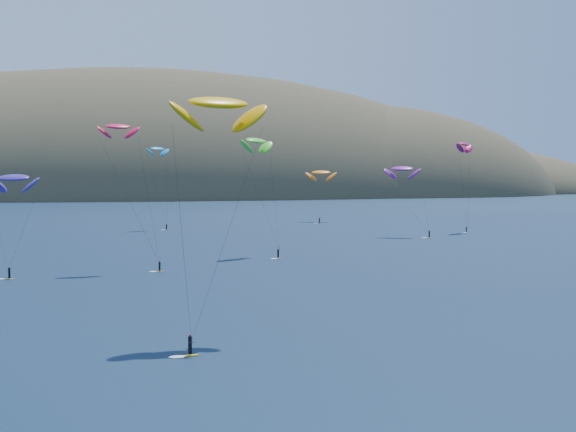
% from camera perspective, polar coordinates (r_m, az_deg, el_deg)
% --- Properties ---
extents(ground, '(2800.00, 2800.00, 0.00)m').
position_cam_1_polar(ground, '(52.64, 15.84, -14.46)').
color(ground, black).
rests_on(ground, ground).
extents(island, '(730.00, 300.00, 210.00)m').
position_cam_1_polar(island, '(609.70, -8.26, 0.50)').
color(island, '#3D3526').
rests_on(island, ground).
extents(kitesurfer_2, '(9.97, 12.98, 25.27)m').
position_cam_1_polar(kitesurfer_2, '(79.34, -4.97, 8.00)').
color(kitesurfer_2, gold).
rests_on(kitesurfer_2, ground).
extents(kitesurfer_3, '(8.83, 12.71, 24.41)m').
position_cam_1_polar(kitesurfer_3, '(155.58, -2.27, 5.36)').
color(kitesurfer_3, gold).
rests_on(kitesurfer_3, ground).
extents(kitesurfer_4, '(7.62, 7.87, 24.80)m').
position_cam_1_polar(kitesurfer_4, '(230.72, -9.27, 4.74)').
color(kitesurfer_4, gold).
rests_on(kitesurfer_4, ground).
extents(kitesurfer_6, '(9.54, 12.30, 19.46)m').
position_cam_1_polar(kitesurfer_6, '(203.98, 8.13, 3.35)').
color(kitesurfer_6, gold).
rests_on(kitesurfer_6, ground).
extents(kitesurfer_8, '(8.36, 8.87, 26.00)m').
position_cam_1_polar(kitesurfer_8, '(223.49, 12.42, 5.01)').
color(kitesurfer_8, gold).
rests_on(kitesurfer_8, ground).
extents(kitesurfer_9, '(10.12, 6.65, 25.22)m').
position_cam_1_polar(kitesurfer_9, '(134.03, -11.98, 6.21)').
color(kitesurfer_9, gold).
rests_on(kitesurfer_9, ground).
extents(kitesurfer_10, '(8.55, 11.02, 17.28)m').
position_cam_1_polar(kitesurfer_10, '(133.35, -18.92, 2.58)').
color(kitesurfer_10, gold).
rests_on(kitesurfer_10, ground).
extents(kitesurfer_11, '(10.58, 15.75, 18.88)m').
position_cam_1_polar(kitesurfer_11, '(265.88, 2.37, 3.11)').
color(kitesurfer_11, gold).
rests_on(kitesurfer_11, ground).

